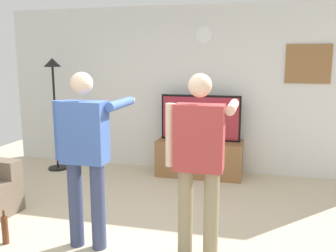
{
  "coord_description": "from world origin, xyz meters",
  "views": [
    {
      "loc": [
        1.11,
        -2.99,
        1.84
      ],
      "look_at": [
        0.07,
        1.2,
        1.05
      ],
      "focal_mm": 38.95,
      "sensor_mm": 36.0,
      "label": 1
    }
  ],
  "objects_px": {
    "television": "(201,118)",
    "floor_lamp": "(54,91)",
    "framed_picture": "(308,64)",
    "person_standing_nearer_lamp": "(85,150)",
    "person_standing_nearer_couch": "(199,156)",
    "tv_stand": "(199,158)",
    "wall_clock": "(204,35)",
    "beverage_bottle": "(5,230)"
  },
  "relations": [
    {
      "from": "tv_stand",
      "to": "wall_clock",
      "type": "height_order",
      "value": "wall_clock"
    },
    {
      "from": "framed_picture",
      "to": "floor_lamp",
      "type": "bearing_deg",
      "value": -172.49
    },
    {
      "from": "television",
      "to": "person_standing_nearer_lamp",
      "type": "xyz_separation_m",
      "value": [
        -0.72,
        -2.55,
        0.05
      ]
    },
    {
      "from": "television",
      "to": "beverage_bottle",
      "type": "relative_size",
      "value": 3.53
    },
    {
      "from": "television",
      "to": "person_standing_nearer_couch",
      "type": "relative_size",
      "value": 0.73
    },
    {
      "from": "television",
      "to": "wall_clock",
      "type": "height_order",
      "value": "wall_clock"
    },
    {
      "from": "person_standing_nearer_couch",
      "to": "beverage_bottle",
      "type": "height_order",
      "value": "person_standing_nearer_couch"
    },
    {
      "from": "tv_stand",
      "to": "beverage_bottle",
      "type": "height_order",
      "value": "tv_stand"
    },
    {
      "from": "television",
      "to": "wall_clock",
      "type": "relative_size",
      "value": 4.84
    },
    {
      "from": "framed_picture",
      "to": "person_standing_nearer_lamp",
      "type": "xyz_separation_m",
      "value": [
        -2.29,
        -2.79,
        -0.79
      ]
    },
    {
      "from": "tv_stand",
      "to": "television",
      "type": "distance_m",
      "value": 0.65
    },
    {
      "from": "framed_picture",
      "to": "person_standing_nearer_couch",
      "type": "distance_m",
      "value": 3.08
    },
    {
      "from": "tv_stand",
      "to": "person_standing_nearer_couch",
      "type": "xyz_separation_m",
      "value": [
        0.37,
        -2.43,
        0.7
      ]
    },
    {
      "from": "television",
      "to": "floor_lamp",
      "type": "xyz_separation_m",
      "value": [
        -2.4,
        -0.28,
        0.4
      ]
    },
    {
      "from": "framed_picture",
      "to": "tv_stand",
      "type": "bearing_deg",
      "value": -169.42
    },
    {
      "from": "tv_stand",
      "to": "floor_lamp",
      "type": "xyz_separation_m",
      "value": [
        -2.4,
        -0.23,
        1.05
      ]
    },
    {
      "from": "floor_lamp",
      "to": "framed_picture",
      "type": "bearing_deg",
      "value": 7.51
    },
    {
      "from": "wall_clock",
      "to": "beverage_bottle",
      "type": "xyz_separation_m",
      "value": [
        -1.55,
        -2.95,
        -2.07
      ]
    },
    {
      "from": "tv_stand",
      "to": "person_standing_nearer_couch",
      "type": "relative_size",
      "value": 0.78
    },
    {
      "from": "person_standing_nearer_couch",
      "to": "person_standing_nearer_lamp",
      "type": "bearing_deg",
      "value": -176.13
    },
    {
      "from": "wall_clock",
      "to": "floor_lamp",
      "type": "xyz_separation_m",
      "value": [
        -2.4,
        -0.52,
        -0.89
      ]
    },
    {
      "from": "tv_stand",
      "to": "person_standing_nearer_couch",
      "type": "height_order",
      "value": "person_standing_nearer_couch"
    },
    {
      "from": "person_standing_nearer_lamp",
      "to": "person_standing_nearer_couch",
      "type": "relative_size",
      "value": 1.0
    },
    {
      "from": "television",
      "to": "wall_clock",
      "type": "xyz_separation_m",
      "value": [
        -0.0,
        0.24,
        1.29
      ]
    },
    {
      "from": "wall_clock",
      "to": "person_standing_nearer_lamp",
      "type": "height_order",
      "value": "wall_clock"
    },
    {
      "from": "television",
      "to": "wall_clock",
      "type": "distance_m",
      "value": 1.31
    },
    {
      "from": "television",
      "to": "framed_picture",
      "type": "relative_size",
      "value": 1.92
    },
    {
      "from": "framed_picture",
      "to": "person_standing_nearer_couch",
      "type": "relative_size",
      "value": 0.38
    },
    {
      "from": "floor_lamp",
      "to": "television",
      "type": "bearing_deg",
      "value": 6.56
    },
    {
      "from": "person_standing_nearer_lamp",
      "to": "beverage_bottle",
      "type": "relative_size",
      "value": 4.86
    },
    {
      "from": "floor_lamp",
      "to": "wall_clock",
      "type": "bearing_deg",
      "value": 12.22
    },
    {
      "from": "wall_clock",
      "to": "framed_picture",
      "type": "bearing_deg",
      "value": 0.18
    },
    {
      "from": "tv_stand",
      "to": "beverage_bottle",
      "type": "distance_m",
      "value": 3.09
    },
    {
      "from": "tv_stand",
      "to": "person_standing_nearer_lamp",
      "type": "relative_size",
      "value": 0.78
    },
    {
      "from": "wall_clock",
      "to": "floor_lamp",
      "type": "distance_m",
      "value": 2.61
    },
    {
      "from": "wall_clock",
      "to": "floor_lamp",
      "type": "relative_size",
      "value": 0.14
    },
    {
      "from": "tv_stand",
      "to": "television",
      "type": "relative_size",
      "value": 1.07
    },
    {
      "from": "framed_picture",
      "to": "floor_lamp",
      "type": "distance_m",
      "value": 4.04
    },
    {
      "from": "person_standing_nearer_couch",
      "to": "framed_picture",
      "type": "bearing_deg",
      "value": 66.12
    },
    {
      "from": "television",
      "to": "beverage_bottle",
      "type": "height_order",
      "value": "television"
    },
    {
      "from": "wall_clock",
      "to": "television",
      "type": "bearing_deg",
      "value": -90.0
    },
    {
      "from": "tv_stand",
      "to": "framed_picture",
      "type": "relative_size",
      "value": 2.06
    }
  ]
}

